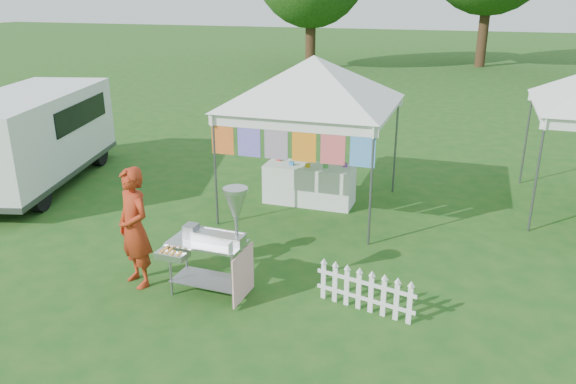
% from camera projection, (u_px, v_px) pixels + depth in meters
% --- Properties ---
extents(ground, '(120.00, 120.00, 0.00)m').
position_uv_depth(ground, '(246.00, 289.00, 8.22)').
color(ground, '#184D16').
rests_on(ground, ground).
extents(canopy_main, '(4.24, 4.24, 3.45)m').
position_uv_depth(canopy_main, '(314.00, 56.00, 10.34)').
color(canopy_main, '#59595E').
rests_on(canopy_main, ground).
extents(donut_cart, '(1.21, 0.78, 1.65)m').
position_uv_depth(donut_cart, '(217.00, 234.00, 7.71)').
color(donut_cart, gray).
rests_on(donut_cart, ground).
extents(vendor, '(0.78, 0.69, 1.80)m').
position_uv_depth(vendor, '(134.00, 228.00, 8.08)').
color(vendor, '#A12C13').
rests_on(vendor, ground).
extents(cargo_van, '(3.16, 5.25, 2.04)m').
position_uv_depth(cargo_van, '(33.00, 136.00, 12.41)').
color(cargo_van, white).
rests_on(cargo_van, ground).
extents(picket_fence, '(1.41, 0.34, 0.56)m').
position_uv_depth(picket_fence, '(365.00, 292.00, 7.57)').
color(picket_fence, white).
rests_on(picket_fence, ground).
extents(display_table, '(1.80, 0.70, 0.80)m').
position_uv_depth(display_table, '(309.00, 184.00, 11.44)').
color(display_table, white).
rests_on(display_table, ground).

